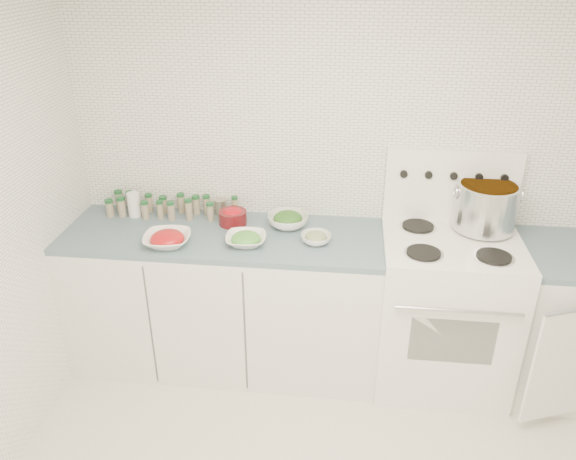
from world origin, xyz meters
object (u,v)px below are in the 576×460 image
Objects in this scene: stock_pot at (486,205)px; bowl_snowpea at (246,239)px; bowl_tomato at (167,239)px; stove at (444,306)px.

bowl_snowpea is at bearing -168.43° from stock_pot.
bowl_tomato is 0.44m from bowl_snowpea.
stove is 1.23m from bowl_snowpea.
bowl_tomato is 1.17× the size of bowl_snowpea.
stove reaches higher than bowl_snowpea.
stock_pot is 1.27× the size of bowl_tomato.
stove reaches higher than bowl_tomato.
bowl_snowpea is at bearing -174.48° from stove.
bowl_snowpea is at bearing 7.45° from bowl_tomato.
stove is 0.64m from stock_pot.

